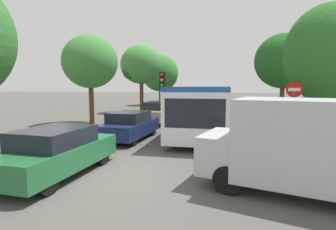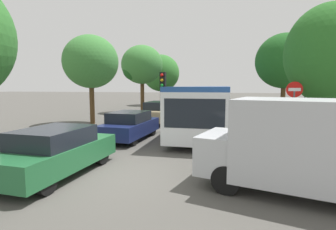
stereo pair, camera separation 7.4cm
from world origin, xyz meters
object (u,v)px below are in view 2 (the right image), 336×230
Objects in this scene: queued_car_navy at (130,125)px; no_entry_sign at (294,103)px; queued_car_tan at (160,112)px; tree_left_distant at (161,74)px; tree_left_far at (141,66)px; queued_car_green at (56,151)px; tree_right_near at (327,56)px; traffic_light at (163,88)px; white_van at (315,145)px; tree_right_mid at (284,62)px; direction_sign_post at (305,87)px; city_bus_rear at (185,97)px; tree_left_mid at (91,62)px; articulated_bus at (210,102)px.

no_entry_sign is at bearing -82.45° from queued_car_navy.
tree_left_distant reaches higher than queued_car_tan.
queued_car_navy is 13.89m from tree_left_far.
queued_car_tan is at bearing 2.08° from queued_car_green.
queued_car_tan is 8.70m from tree_left_far.
tree_right_near reaches higher than no_entry_sign.
traffic_light is 8.13m from tree_right_near.
white_van is 9.65m from traffic_light.
queued_car_navy is 15.72m from tree_right_mid.
traffic_light reaches higher than queued_car_green.
tree_left_far reaches higher than direction_sign_post.
city_bus_rear is 11.32m from tree_right_mid.
queued_car_tan reaches higher than queued_car_navy.
tree_right_mid is at bearing -25.22° from queued_car_green.
queued_car_tan is 0.64× the size of tree_right_mid.
white_van is at bearing -108.83° from tree_right_near.
no_entry_sign is (7.54, -5.34, 1.10)m from queued_car_tan.
tree_right_mid is at bearing -34.25° from queued_car_navy.
traffic_light is 6.73m from no_entry_sign.
city_bus_rear is 2.13× the size of white_van.
tree_right_mid reaches higher than queued_car_navy.
white_van is at bearing -98.16° from tree_right_mid.
queued_car_navy is at bearing -16.30° from traffic_light.
city_bus_rear is 2.52× the size of queued_car_tan.
queued_car_green is 0.68× the size of tree_left_mid.
tree_right_near reaches higher than queued_car_green.
tree_right_near reaches higher than direction_sign_post.
queued_car_green is at bearing -81.59° from tree_left_distant.
queued_car_navy is (0.22, -17.51, -0.71)m from city_bus_rear.
tree_right_near is at bearing -94.14° from white_van.
tree_left_far reaches higher than queued_car_navy.
city_bus_rear is 15.21m from traffic_light.
articulated_bus is at bearing 13.36° from tree_left_mid.
articulated_bus reaches higher than queued_car_navy.
tree_right_mid is at bearing 147.90° from traffic_light.
traffic_light is 0.49× the size of tree_left_distant.
queued_car_tan is at bearing -82.12° from articulated_bus.
direction_sign_post is at bearing -54.43° from tree_left_distant.
queued_car_navy is 10.16m from direction_sign_post.
tree_left_mid is at bearing 110.36° from queued_car_tan.
queued_car_tan is 1.25× the size of direction_sign_post.
tree_left_mid reaches higher than traffic_light.
articulated_bus is 12.41m from queued_car_green.
tree_left_mid is 13.92m from tree_right_near.
queued_car_tan is 18.05m from tree_left_distant.
tree_left_distant reaches higher than tree_right_near.
tree_left_distant is (-4.19, 5.59, 2.86)m from city_bus_rear.
articulated_bus is 7.90m from tree_right_near.
tree_left_far is (-10.49, 18.12, 3.37)m from white_van.
no_entry_sign reaches higher than articulated_bus.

